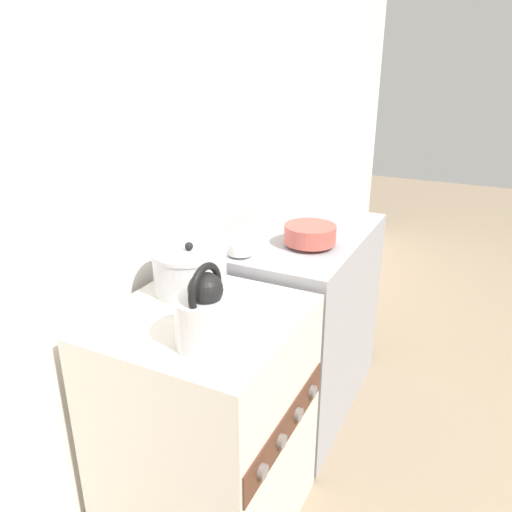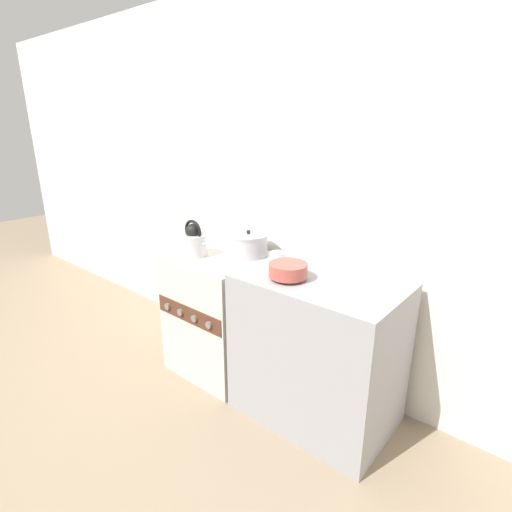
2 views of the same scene
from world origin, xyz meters
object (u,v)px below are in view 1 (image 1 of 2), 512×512
enamel_bowl (310,234)px  small_ceramic_bowl (240,248)px  stove (207,423)px  kettle (207,314)px  cooking_pot (190,270)px

enamel_bowl → small_ceramic_bowl: 0.30m
stove → small_ceramic_bowl: small_ceramic_bowl is taller
enamel_bowl → stove: bearing=169.8°
stove → kettle: (-0.13, -0.10, 0.51)m
stove → cooking_pot: 0.52m
stove → small_ceramic_bowl: bearing=11.6°
stove → enamel_bowl: bearing=-10.2°
stove → cooking_pot: size_ratio=3.27×
small_ceramic_bowl → stove: bearing=-168.4°
kettle → small_ceramic_bowl: kettle is taller
small_ceramic_bowl → kettle: bearing=-160.9°
stove → enamel_bowl: size_ratio=4.00×
enamel_bowl → small_ceramic_bowl: bearing=138.2°
enamel_bowl → small_ceramic_bowl: size_ratio=2.27×
stove → kettle: size_ratio=3.43×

